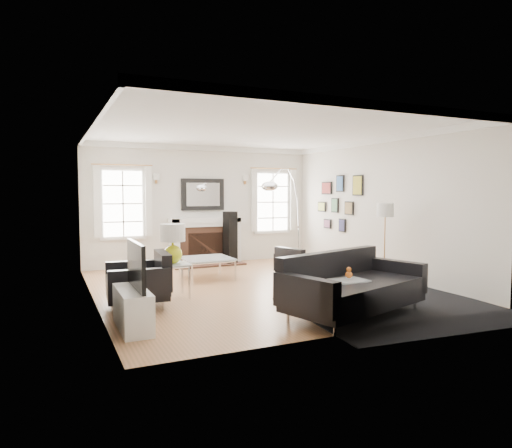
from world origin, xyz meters
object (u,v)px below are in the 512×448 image
armchair_left (141,282)px  gourd_lamp (173,241)px  fireplace (205,242)px  armchair_right (299,265)px  coffee_table (207,259)px  sofa (350,288)px  arc_floor_lamp (285,213)px

armchair_left → gourd_lamp: 0.89m
fireplace → armchair_right: 2.89m
armchair_right → coffee_table: bearing=147.5°
fireplace → armchair_left: fireplace is taller
armchair_right → gourd_lamp: 2.62m
sofa → armchair_left: bearing=146.0°
fireplace → armchair_right: size_ratio=1.75×
gourd_lamp → fireplace: bearing=62.7°
fireplace → coffee_table: 1.83m
coffee_table → fireplace: bearing=72.4°
sofa → armchair_left: sofa is taller
coffee_table → armchair_right: bearing=-32.5°
gourd_lamp → sofa: bearing=-47.2°
armchair_right → coffee_table: armchair_right is taller
armchair_left → coffee_table: (1.58, 1.66, 0.02)m
sofa → armchair_right: size_ratio=2.44×
armchair_right → arc_floor_lamp: arc_floor_lamp is taller
arc_floor_lamp → armchair_right: bearing=-106.3°
fireplace → coffee_table: (-0.55, -1.74, -0.16)m
gourd_lamp → armchair_right: bearing=6.5°
fireplace → coffee_table: size_ratio=1.81×
fireplace → armchair_right: bearing=-70.2°
sofa → arc_floor_lamp: size_ratio=1.03×
armchair_right → arc_floor_lamp: 1.59m
fireplace → arc_floor_lamp: arc_floor_lamp is taller
fireplace → gourd_lamp: (-1.55, -3.00, 0.38)m
sofa → coffee_table: sofa is taller
armchair_left → arc_floor_lamp: bearing=28.9°
armchair_left → coffee_table: bearing=46.3°
armchair_right → arc_floor_lamp: size_ratio=0.42×
sofa → arc_floor_lamp: (0.94, 3.62, 0.86)m
armchair_left → armchair_right: 3.18m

